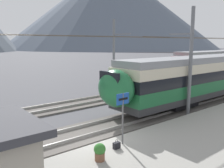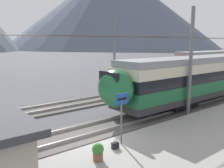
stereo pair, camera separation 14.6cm
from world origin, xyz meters
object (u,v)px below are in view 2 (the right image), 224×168
object	(u,v)px
passenger_walking	(11,168)
handbag_near_sign	(115,145)
potted_plant_by_shelter	(98,151)
catenary_mast_mid	(189,61)
platform_sign	(121,107)
catenary_mast_far_side	(115,54)

from	to	relation	value
passenger_walking	handbag_near_sign	xyz separation A→B (m)	(4.60, 0.74, -0.79)
handbag_near_sign	potted_plant_by_shelter	world-z (taller)	potted_plant_by_shelter
catenary_mast_mid	passenger_walking	bearing A→B (deg)	-168.98
catenary_mast_mid	passenger_walking	xyz separation A→B (m)	(-12.27, -2.39, -2.47)
catenary_mast_mid	platform_sign	bearing A→B (deg)	-168.70
catenary_mast_far_side	platform_sign	distance (m)	13.90
catenary_mast_far_side	potted_plant_by_shelter	bearing A→B (deg)	-131.95
platform_sign	potted_plant_by_shelter	distance (m)	2.32
catenary_mast_mid	potted_plant_by_shelter	bearing A→B (deg)	-166.86
platform_sign	potted_plant_by_shelter	bearing A→B (deg)	-159.79
catenary_mast_far_side	catenary_mast_mid	bearing A→B (deg)	-98.64
handbag_near_sign	catenary_mast_mid	bearing A→B (deg)	12.17
catenary_mast_far_side	platform_sign	bearing A→B (deg)	-128.28
catenary_mast_far_side	passenger_walking	xyz separation A→B (m)	(-13.70, -11.80, -2.49)
catenary_mast_far_side	potted_plant_by_shelter	size ratio (longest dim) A/B	54.93
catenary_mast_far_side	potted_plant_by_shelter	world-z (taller)	catenary_mast_far_side
handbag_near_sign	potted_plant_by_shelter	bearing A→B (deg)	-160.97
handbag_near_sign	passenger_walking	bearing A→B (deg)	-170.91
catenary_mast_mid	catenary_mast_far_side	size ratio (longest dim) A/B	1.00
catenary_mast_mid	passenger_walking	world-z (taller)	catenary_mast_mid
platform_sign	potted_plant_by_shelter	world-z (taller)	platform_sign
platform_sign	catenary_mast_far_side	bearing A→B (deg)	51.72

